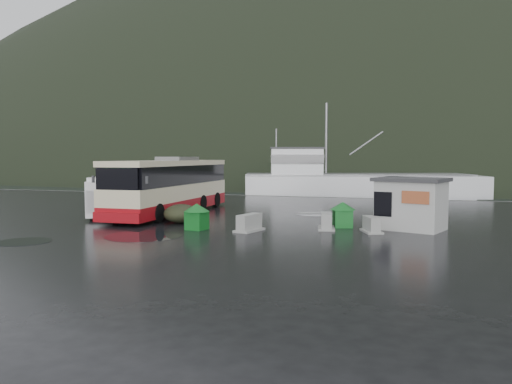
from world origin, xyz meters
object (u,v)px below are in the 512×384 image
(dome_tent, at_px, (181,222))
(jersey_barrier_b, at_px, (371,232))
(jersey_barrier_a, at_px, (249,231))
(ticket_kiosk, at_px, (410,230))
(white_van, at_px, (116,216))
(coach_bus, at_px, (171,214))
(fishing_trawler, at_px, (356,193))
(jersey_barrier_c, at_px, (326,229))
(waste_bin_left, at_px, (197,230))
(waste_bin_right, at_px, (342,227))

(dome_tent, height_order, jersey_barrier_b, dome_tent)
(jersey_barrier_a, bearing_deg, ticket_kiosk, 21.45)
(white_van, bearing_deg, jersey_barrier_b, -27.87)
(coach_bus, relative_size, white_van, 2.18)
(ticket_kiosk, bearing_deg, coach_bus, -171.70)
(jersey_barrier_b, distance_m, fishing_trawler, 27.84)
(white_van, height_order, jersey_barrier_a, white_van)
(dome_tent, relative_size, ticket_kiosk, 0.77)
(jersey_barrier_b, relative_size, jersey_barrier_c, 0.93)
(white_van, bearing_deg, coach_bus, 18.63)
(ticket_kiosk, relative_size, jersey_barrier_a, 1.98)
(ticket_kiosk, bearing_deg, dome_tent, -156.45)
(jersey_barrier_a, bearing_deg, jersey_barrier_c, 27.42)
(waste_bin_left, distance_m, waste_bin_right, 7.79)
(white_van, distance_m, ticket_kiosk, 18.13)
(coach_bus, bearing_deg, white_van, -142.84)
(coach_bus, xyz_separation_m, jersey_barrier_a, (7.47, -6.02, 0.00))
(white_van, xyz_separation_m, waste_bin_left, (7.51, -4.03, 0.00))
(white_van, height_order, waste_bin_right, white_van)
(ticket_kiosk, height_order, jersey_barrier_a, ticket_kiosk)
(fishing_trawler, bearing_deg, jersey_barrier_c, -103.34)
(jersey_barrier_a, height_order, jersey_barrier_c, jersey_barrier_a)
(coach_bus, xyz_separation_m, jersey_barrier_b, (13.43, -4.54, 0.00))
(waste_bin_left, relative_size, fishing_trawler, 0.05)
(waste_bin_left, xyz_separation_m, jersey_barrier_b, (8.75, 1.74, 0.00))
(white_van, xyz_separation_m, ticket_kiosk, (18.12, -0.70, 0.00))
(waste_bin_right, xyz_separation_m, jersey_barrier_a, (-4.33, -2.91, 0.00))
(fishing_trawler, bearing_deg, jersey_barrier_b, -98.58)
(waste_bin_left, height_order, jersey_barrier_a, waste_bin_left)
(dome_tent, bearing_deg, waste_bin_left, -48.85)
(jersey_barrier_b, relative_size, fishing_trawler, 0.06)
(coach_bus, bearing_deg, waste_bin_right, -16.04)
(jersey_barrier_a, bearing_deg, jersey_barrier_b, 13.91)
(coach_bus, bearing_deg, dome_tent, -57.52)
(dome_tent, distance_m, jersey_barrier_c, 8.48)
(coach_bus, height_order, jersey_barrier_c, coach_bus)
(white_van, height_order, jersey_barrier_c, white_van)
(dome_tent, xyz_separation_m, jersey_barrier_b, (10.81, -0.63, 0.00))
(jersey_barrier_c, bearing_deg, coach_bus, 159.56)
(fishing_trawler, bearing_deg, coach_bus, -129.10)
(jersey_barrier_c, xyz_separation_m, fishing_trawler, (-1.42, 27.18, 0.00))
(white_van, distance_m, fishing_trawler, 28.21)
(waste_bin_right, bearing_deg, white_van, 176.62)
(dome_tent, xyz_separation_m, ticket_kiosk, (12.68, 0.97, 0.00))
(ticket_kiosk, bearing_deg, white_van, -163.02)
(jersey_barrier_a, height_order, fishing_trawler, fishing_trawler)
(waste_bin_left, distance_m, jersey_barrier_a, 2.80)
(waste_bin_left, height_order, fishing_trawler, fishing_trawler)
(coach_bus, xyz_separation_m, white_van, (-2.83, -2.24, 0.00))
(waste_bin_right, xyz_separation_m, dome_tent, (-9.18, -0.80, 0.00))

